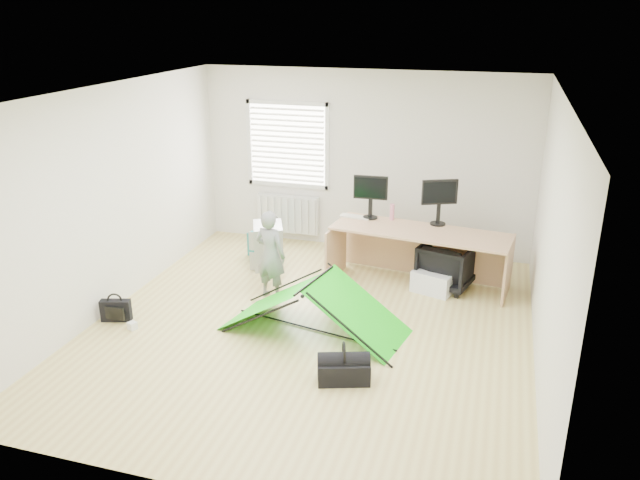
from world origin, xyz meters
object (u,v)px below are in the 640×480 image
(filing_cabinet, at_px, (268,245))
(person, at_px, (271,255))
(desk, at_px, (419,259))
(kite, at_px, (314,306))
(monitor_left, at_px, (371,203))
(monitor_right, at_px, (439,208))
(storage_crate, at_px, (433,281))
(duffel_bag, at_px, (344,371))
(office_chair, at_px, (447,265))
(thermos, at_px, (392,212))
(laptop_bag, at_px, (116,310))

(filing_cabinet, relative_size, person, 0.54)
(desk, height_order, kite, desk)
(monitor_left, relative_size, monitor_right, 0.97)
(storage_crate, bearing_deg, duffel_bag, -104.32)
(office_chair, xyz_separation_m, person, (-2.13, -0.97, 0.28))
(desk, xyz_separation_m, monitor_left, (-0.74, 0.32, 0.62))
(person, height_order, kite, person)
(thermos, distance_m, duffel_bag, 2.93)
(duffel_bag, bearing_deg, kite, 104.38)
(kite, distance_m, duffel_bag, 1.10)
(storage_crate, bearing_deg, person, -159.15)
(desk, relative_size, filing_cabinet, 3.68)
(thermos, distance_m, person, 1.82)
(desk, distance_m, duffel_bag, 2.53)
(laptop_bag, bearing_deg, person, 20.17)
(filing_cabinet, distance_m, monitor_right, 2.47)
(desk, bearing_deg, monitor_left, 164.13)
(monitor_right, xyz_separation_m, laptop_bag, (-3.49, -2.33, -0.88))
(person, relative_size, storage_crate, 2.28)
(storage_crate, bearing_deg, monitor_right, 94.99)
(filing_cabinet, height_order, thermos, thermos)
(thermos, distance_m, kite, 2.07)
(monitor_left, relative_size, laptop_bag, 1.31)
(person, relative_size, duffel_bag, 2.26)
(monitor_left, height_order, monitor_right, monitor_right)
(storage_crate, bearing_deg, desk, 152.83)
(laptop_bag, xyz_separation_m, duffel_bag, (2.93, -0.48, -0.02))
(thermos, relative_size, duffel_bag, 0.43)
(filing_cabinet, xyz_separation_m, kite, (1.20, -1.67, 0.00))
(kite, height_order, laptop_bag, kite)
(person, bearing_deg, thermos, -123.12)
(filing_cabinet, bearing_deg, thermos, -14.65)
(monitor_right, bearing_deg, office_chair, -73.52)
(thermos, bearing_deg, office_chair, -16.24)
(kite, relative_size, storage_crate, 4.00)
(desk, distance_m, monitor_right, 0.72)
(filing_cabinet, xyz_separation_m, thermos, (1.73, 0.25, 0.59))
(desk, distance_m, kite, 1.85)
(monitor_right, xyz_separation_m, duffel_bag, (-0.57, -2.81, -0.90))
(monitor_right, distance_m, laptop_bag, 4.29)
(storage_crate, relative_size, duffel_bag, 0.99)
(filing_cabinet, bearing_deg, person, -89.89)
(desk, bearing_deg, thermos, 150.01)
(monitor_left, distance_m, office_chair, 1.32)
(desk, bearing_deg, filing_cabinet, -174.99)
(laptop_bag, bearing_deg, office_chair, 13.66)
(person, bearing_deg, laptop_bag, 50.94)
(thermos, relative_size, storage_crate, 0.44)
(monitor_left, distance_m, laptop_bag, 3.58)
(person, bearing_deg, filing_cabinet, -52.52)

